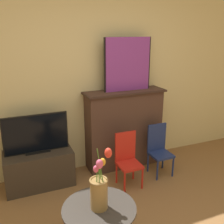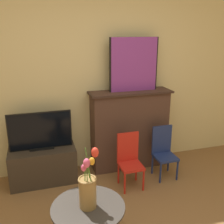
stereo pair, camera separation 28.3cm
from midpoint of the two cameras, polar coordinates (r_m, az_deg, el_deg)
The scene contains 9 objects.
wall_back at distance 3.51m, azimuth -1.96°, elevation 8.70°, with size 8.00×0.06×2.70m.
fireplace_mantel at distance 3.68m, azimuth 6.00°, elevation -3.61°, with size 1.12×0.35×1.10m.
painting at distance 3.49m, azimuth 7.16°, elevation 10.18°, with size 0.67×0.03×0.70m.
tv_stand at distance 3.51m, azimuth -12.47°, elevation -11.16°, with size 0.82×0.42×0.45m.
tv_monitor at distance 3.32m, azimuth -13.00°, elevation -4.17°, with size 0.77×0.12×0.48m.
chair_red at distance 3.30m, azimuth 6.31°, elevation -10.04°, with size 0.27×0.27×0.68m.
chair_blue at distance 3.59m, azimuth 13.41°, elevation -8.09°, with size 0.27×0.27×0.68m.
side_table at distance 2.40m, azimuth -1.47°, elevation -23.17°, with size 0.62×0.62×0.49m.
vase_tulips at distance 2.19m, azimuth -1.45°, elevation -16.39°, with size 0.15×0.19×0.56m.
Camera 2 is at (-0.75, -1.27, 1.89)m, focal length 42.00 mm.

